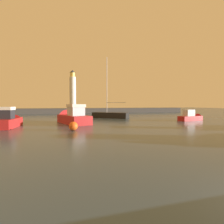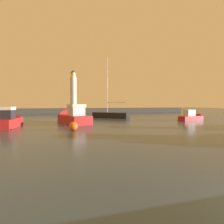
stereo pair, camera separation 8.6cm
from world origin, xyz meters
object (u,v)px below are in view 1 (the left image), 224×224
at_px(motorboat_2, 193,117).
at_px(motorboat_4, 70,117).
at_px(lighthouse, 73,90).
at_px(motorboat_1, 11,121).
at_px(mooring_buoy, 73,126).
at_px(sailboat_moored, 110,115).

bearing_deg(motorboat_2, motorboat_4, 174.56).
bearing_deg(lighthouse, motorboat_1, -106.73).
distance_m(motorboat_2, mooring_buoy, 22.39).
height_order(sailboat_moored, mooring_buoy, sailboat_moored).
distance_m(sailboat_moored, mooring_buoy, 18.57).
bearing_deg(motorboat_1, sailboat_moored, 33.28).
relative_size(lighthouse, motorboat_2, 2.09).
relative_size(motorboat_4, mooring_buoy, 9.54).
height_order(lighthouse, motorboat_2, lighthouse).
bearing_deg(mooring_buoy, lighthouse, 86.31).
height_order(lighthouse, motorboat_4, lighthouse).
distance_m(lighthouse, motorboat_4, 31.20).
distance_m(lighthouse, motorboat_2, 38.15).
relative_size(motorboat_1, motorboat_2, 1.13).
height_order(motorboat_1, mooring_buoy, motorboat_1).
relative_size(motorboat_1, motorboat_4, 0.71).
relative_size(lighthouse, mooring_buoy, 12.49).
bearing_deg(lighthouse, sailboat_moored, -74.56).
relative_size(motorboat_2, sailboat_moored, 0.46).
height_order(motorboat_1, motorboat_2, motorboat_1).
xyz_separation_m(motorboat_1, sailboat_moored, (16.27, 10.68, -0.15)).
bearing_deg(motorboat_2, sailboat_moored, 142.21).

